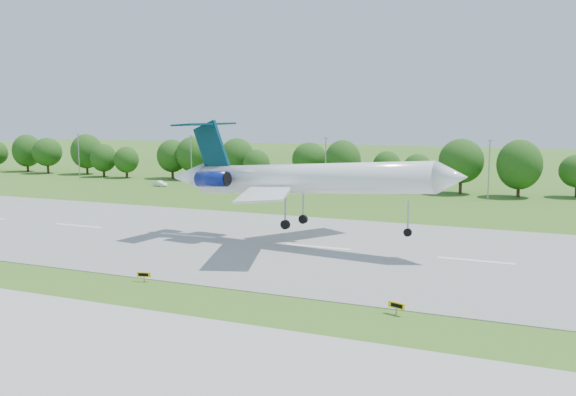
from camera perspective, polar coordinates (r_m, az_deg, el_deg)
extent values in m
plane|color=#305716|center=(62.19, -5.67, -8.75)|extent=(600.00, 600.00, 0.00)
cube|color=gray|center=(84.22, 2.68, -4.39)|extent=(400.00, 45.00, 0.08)
cube|color=#ADADA8|center=(48.14, -16.51, -13.90)|extent=(400.00, 23.00, 0.08)
cylinder|color=#382314|center=(194.20, -18.30, 2.50)|extent=(0.70, 0.70, 3.60)
sphere|color=#15370D|center=(193.90, -18.35, 3.79)|extent=(8.40, 8.40, 8.40)
cylinder|color=#382314|center=(170.19, -8.20, 2.15)|extent=(0.70, 0.70, 3.60)
sphere|color=#15370D|center=(169.85, -8.23, 3.63)|extent=(8.40, 8.40, 8.40)
cylinder|color=#382314|center=(153.03, 4.65, 1.62)|extent=(0.70, 0.70, 3.60)
sphere|color=#15370D|center=(152.65, 4.67, 3.26)|extent=(8.40, 8.40, 8.40)
cylinder|color=#382314|center=(145.16, 19.76, 0.88)|extent=(0.70, 0.70, 3.60)
sphere|color=#15370D|center=(144.76, 19.83, 2.61)|extent=(8.40, 8.40, 8.40)
cylinder|color=gray|center=(179.82, -18.10, 3.48)|extent=(0.24, 0.24, 12.00)
cube|color=gray|center=(179.53, -18.18, 5.42)|extent=(0.90, 0.25, 0.18)
cylinder|color=gray|center=(158.76, -8.59, 3.29)|extent=(0.24, 0.24, 12.00)
cube|color=gray|center=(158.44, -8.63, 5.49)|extent=(0.90, 0.25, 0.18)
cylinder|color=gray|center=(143.27, 3.36, 2.92)|extent=(0.24, 0.24, 12.00)
cube|color=gray|center=(142.91, 3.38, 5.35)|extent=(0.90, 0.25, 0.18)
cylinder|color=gray|center=(135.27, 17.43, 2.32)|extent=(0.24, 0.24, 12.00)
cube|color=gray|center=(134.89, 17.53, 4.90)|extent=(0.90, 0.25, 0.18)
cylinder|color=white|center=(83.29, 1.93, 1.72)|extent=(33.92, 7.38, 5.86)
cone|color=white|center=(76.42, 14.36, 1.79)|extent=(4.18, 4.28, 4.11)
cone|color=white|center=(93.91, -8.65, 1.87)|extent=(5.96, 4.47, 4.22)
cube|color=white|center=(77.65, -2.07, 0.39)|extent=(10.03, 15.56, 0.60)
cube|color=white|center=(91.25, 3.08, 1.44)|extent=(12.27, 15.34, 0.60)
cube|color=#052E3C|center=(91.29, -6.82, 4.52)|extent=(6.01, 1.18, 7.63)
cube|color=#052E3C|center=(91.85, -7.42, 6.51)|extent=(4.66, 10.93, 0.45)
cylinder|color=navy|center=(87.95, -6.73, 1.69)|extent=(5.00, 2.61, 2.39)
cylinder|color=navy|center=(92.68, -4.60, 2.01)|extent=(5.00, 2.61, 2.39)
cylinder|color=gray|center=(78.53, 10.62, -1.63)|extent=(0.22, 0.22, 3.91)
cylinder|color=black|center=(78.86, 10.59, -3.03)|extent=(1.04, 0.44, 1.01)
cylinder|color=gray|center=(82.69, -0.25, -1.04)|extent=(0.27, 0.27, 3.91)
cylinder|color=black|center=(83.01, -0.25, -2.38)|extent=(1.27, 0.63, 1.23)
cylinder|color=gray|center=(86.95, 1.36, -0.63)|extent=(0.27, 0.27, 3.91)
cylinder|color=black|center=(87.25, 1.36, -1.90)|extent=(1.27, 0.63, 1.23)
cube|color=gray|center=(68.87, -12.67, -7.02)|extent=(0.11, 0.11, 0.64)
cube|color=yellow|center=(68.76, -12.68, -6.65)|extent=(1.45, 0.54, 0.50)
cube|color=black|center=(68.67, -12.71, -6.67)|extent=(1.06, 0.30, 0.32)
cube|color=gray|center=(57.37, 9.61, -9.86)|extent=(0.13, 0.13, 0.70)
cube|color=yellow|center=(57.22, 9.62, -9.38)|extent=(1.57, 0.70, 0.55)
cube|color=black|center=(57.13, 9.56, -9.41)|extent=(1.14, 0.42, 0.35)
imported|color=silver|center=(158.12, -11.33, 1.27)|extent=(4.20, 2.17, 1.32)
imported|color=white|center=(144.54, 5.68, 0.77)|extent=(3.48, 1.90, 1.12)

